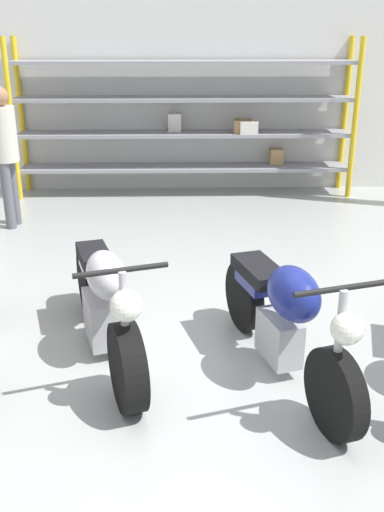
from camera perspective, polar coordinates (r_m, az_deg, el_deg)
The scene contains 6 objects.
ground_plane at distance 4.47m, azimuth 0.13°, elevation -10.29°, with size 30.00×30.00×0.00m, color #9EA3A0.
back_wall at distance 9.09m, azimuth -0.81°, elevation 17.96°, with size 30.00×0.08×3.60m.
shelving_rack at distance 8.79m, azimuth -0.41°, elevation 13.65°, with size 5.08×0.63×2.31m.
motorcycle_silver at distance 4.40m, azimuth -8.63°, elevation -4.68°, with size 0.89×2.05×0.99m.
motorcycle_blue at distance 4.13m, azimuth 9.21°, elevation -5.92°, with size 0.82×1.99×1.00m.
person_browsing at distance 7.55m, azimuth -18.20°, elevation 10.37°, with size 0.35×0.35×1.75m.
Camera 1 is at (-0.11, -3.80, 2.35)m, focal length 40.00 mm.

